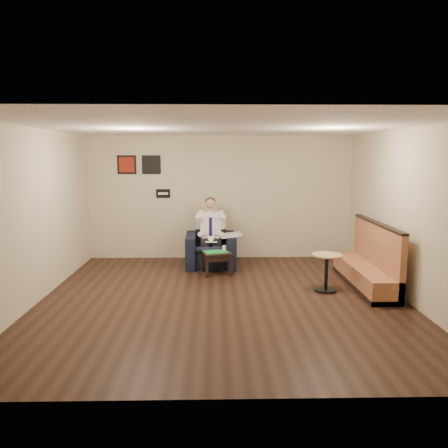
{
  "coord_description": "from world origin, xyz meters",
  "views": [
    {
      "loc": [
        -0.13,
        -6.94,
        2.36
      ],
      "look_at": [
        0.05,
        1.2,
        1.07
      ],
      "focal_mm": 35.0,
      "sensor_mm": 36.0,
      "label": 1
    }
  ],
  "objects_px": {
    "banquette": "(365,255)",
    "cafe_table": "(326,272)",
    "side_table": "(217,263)",
    "armchair": "(211,243)",
    "seated_man": "(211,235)",
    "green_folder": "(215,252)",
    "smartphone": "(218,250)",
    "coffee_mug": "(224,248)"
  },
  "relations": [
    {
      "from": "side_table",
      "to": "cafe_table",
      "type": "height_order",
      "value": "cafe_table"
    },
    {
      "from": "seated_man",
      "to": "coffee_mug",
      "type": "relative_size",
      "value": 14.67
    },
    {
      "from": "armchair",
      "to": "seated_man",
      "type": "bearing_deg",
      "value": -90.0
    },
    {
      "from": "side_table",
      "to": "banquette",
      "type": "height_order",
      "value": "banquette"
    },
    {
      "from": "seated_man",
      "to": "cafe_table",
      "type": "relative_size",
      "value": 2.13
    },
    {
      "from": "coffee_mug",
      "to": "cafe_table",
      "type": "relative_size",
      "value": 0.15
    },
    {
      "from": "coffee_mug",
      "to": "seated_man",
      "type": "bearing_deg",
      "value": 129.37
    },
    {
      "from": "side_table",
      "to": "banquette",
      "type": "bearing_deg",
      "value": -18.82
    },
    {
      "from": "armchair",
      "to": "banquette",
      "type": "height_order",
      "value": "banquette"
    },
    {
      "from": "green_folder",
      "to": "banquette",
      "type": "bearing_deg",
      "value": -18.17
    },
    {
      "from": "smartphone",
      "to": "banquette",
      "type": "relative_size",
      "value": 0.06
    },
    {
      "from": "seated_man",
      "to": "side_table",
      "type": "bearing_deg",
      "value": -76.95
    },
    {
      "from": "cafe_table",
      "to": "banquette",
      "type": "bearing_deg",
      "value": 18.49
    },
    {
      "from": "side_table",
      "to": "seated_man",
      "type": "bearing_deg",
      "value": 104.14
    },
    {
      "from": "smartphone",
      "to": "side_table",
      "type": "bearing_deg",
      "value": -97.35
    },
    {
      "from": "banquette",
      "to": "cafe_table",
      "type": "bearing_deg",
      "value": -161.51
    },
    {
      "from": "coffee_mug",
      "to": "smartphone",
      "type": "xyz_separation_m",
      "value": [
        -0.14,
        0.01,
        -0.04
      ]
    },
    {
      "from": "seated_man",
      "to": "smartphone",
      "type": "height_order",
      "value": "seated_man"
    },
    {
      "from": "armchair",
      "to": "seated_man",
      "type": "distance_m",
      "value": 0.23
    },
    {
      "from": "side_table",
      "to": "banquette",
      "type": "relative_size",
      "value": 0.24
    },
    {
      "from": "seated_man",
      "to": "green_folder",
      "type": "bearing_deg",
      "value": -80.33
    },
    {
      "from": "smartphone",
      "to": "cafe_table",
      "type": "xyz_separation_m",
      "value": [
        1.9,
        -1.34,
        -0.13
      ]
    },
    {
      "from": "coffee_mug",
      "to": "smartphone",
      "type": "relative_size",
      "value": 0.68
    },
    {
      "from": "armchair",
      "to": "smartphone",
      "type": "bearing_deg",
      "value": -73.67
    },
    {
      "from": "side_table",
      "to": "smartphone",
      "type": "relative_size",
      "value": 3.93
    },
    {
      "from": "seated_man",
      "to": "cafe_table",
      "type": "distance_m",
      "value": 2.65
    },
    {
      "from": "banquette",
      "to": "side_table",
      "type": "bearing_deg",
      "value": 161.18
    },
    {
      "from": "armchair",
      "to": "banquette",
      "type": "bearing_deg",
      "value": -29.79
    },
    {
      "from": "coffee_mug",
      "to": "smartphone",
      "type": "distance_m",
      "value": 0.14
    },
    {
      "from": "green_folder",
      "to": "coffee_mug",
      "type": "relative_size",
      "value": 4.74
    },
    {
      "from": "seated_man",
      "to": "side_table",
      "type": "relative_size",
      "value": 2.53
    },
    {
      "from": "seated_man",
      "to": "side_table",
      "type": "distance_m",
      "value": 0.69
    },
    {
      "from": "coffee_mug",
      "to": "cafe_table",
      "type": "xyz_separation_m",
      "value": [
        1.76,
        -1.32,
        -0.17
      ]
    },
    {
      "from": "green_folder",
      "to": "cafe_table",
      "type": "relative_size",
      "value": 0.69
    },
    {
      "from": "side_table",
      "to": "banquette",
      "type": "xyz_separation_m",
      "value": [
        2.68,
        -0.91,
        0.35
      ]
    },
    {
      "from": "coffee_mug",
      "to": "smartphone",
      "type": "height_order",
      "value": "coffee_mug"
    },
    {
      "from": "seated_man",
      "to": "banquette",
      "type": "xyz_separation_m",
      "value": [
        2.8,
        -1.4,
        -0.12
      ]
    },
    {
      "from": "banquette",
      "to": "smartphone",
      "type": "bearing_deg",
      "value": 157.92
    },
    {
      "from": "green_folder",
      "to": "smartphone",
      "type": "xyz_separation_m",
      "value": [
        0.04,
        0.19,
        -0.0
      ]
    },
    {
      "from": "armchair",
      "to": "side_table",
      "type": "relative_size",
      "value": 1.91
    },
    {
      "from": "banquette",
      "to": "cafe_table",
      "type": "height_order",
      "value": "banquette"
    },
    {
      "from": "coffee_mug",
      "to": "cafe_table",
      "type": "height_order",
      "value": "cafe_table"
    }
  ]
}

